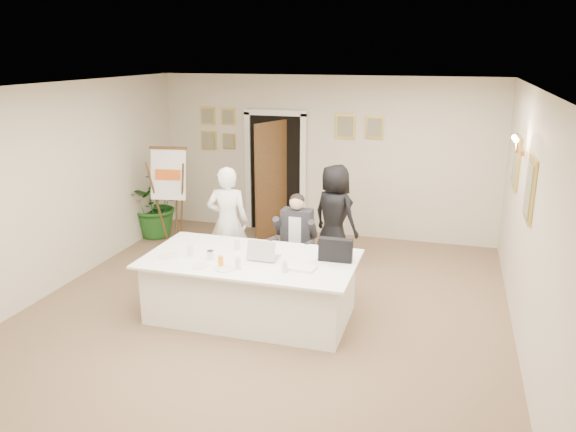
# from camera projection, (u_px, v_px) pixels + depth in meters

# --- Properties ---
(floor) EXTENTS (7.00, 7.00, 0.00)m
(floor) POSITION_uv_depth(u_px,v_px,m) (261.00, 316.00, 7.03)
(floor) COLOR brown
(floor) RESTS_ON ground
(ceiling) EXTENTS (6.00, 7.00, 0.02)m
(ceiling) POSITION_uv_depth(u_px,v_px,m) (258.00, 88.00, 6.24)
(ceiling) COLOR white
(ceiling) RESTS_ON wall_back
(wall_back) EXTENTS (6.00, 0.10, 2.80)m
(wall_back) POSITION_uv_depth(u_px,v_px,m) (325.00, 157.00, 9.85)
(wall_back) COLOR beige
(wall_back) RESTS_ON floor
(wall_front) EXTENTS (6.00, 0.10, 2.80)m
(wall_front) POSITION_uv_depth(u_px,v_px,m) (71.00, 358.00, 3.41)
(wall_front) COLOR beige
(wall_front) RESTS_ON floor
(wall_left) EXTENTS (0.10, 7.00, 2.80)m
(wall_left) POSITION_uv_depth(u_px,v_px,m) (46.00, 192.00, 7.44)
(wall_left) COLOR beige
(wall_left) RESTS_ON floor
(wall_right) EXTENTS (0.10, 7.00, 2.80)m
(wall_right) POSITION_uv_depth(u_px,v_px,m) (533.00, 231.00, 5.82)
(wall_right) COLOR beige
(wall_right) RESTS_ON floor
(doorway) EXTENTS (1.14, 0.86, 2.20)m
(doorway) POSITION_uv_depth(u_px,v_px,m) (274.00, 176.00, 10.03)
(doorway) COLOR black
(doorway) RESTS_ON floor
(pictures_back_wall) EXTENTS (3.40, 0.06, 0.80)m
(pictures_back_wall) POSITION_uv_depth(u_px,v_px,m) (281.00, 130.00, 9.91)
(pictures_back_wall) COLOR gold
(pictures_back_wall) RESTS_ON wall_back
(pictures_right_wall) EXTENTS (0.06, 2.20, 0.80)m
(pictures_right_wall) POSITION_uv_depth(u_px,v_px,m) (522.00, 174.00, 6.83)
(pictures_right_wall) COLOR gold
(pictures_right_wall) RESTS_ON wall_right
(wall_sconce) EXTENTS (0.20, 0.30, 0.24)m
(wall_sconce) POSITION_uv_depth(u_px,v_px,m) (519.00, 145.00, 6.75)
(wall_sconce) COLOR #B67B3A
(wall_sconce) RESTS_ON wall_right
(conference_table) EXTENTS (2.58, 1.38, 0.78)m
(conference_table) POSITION_uv_depth(u_px,v_px,m) (251.00, 287.00, 6.94)
(conference_table) COLOR white
(conference_table) RESTS_ON floor
(seated_man) EXTENTS (0.70, 0.73, 1.34)m
(seated_man) POSITION_uv_depth(u_px,v_px,m) (296.00, 240.00, 7.77)
(seated_man) COLOR black
(seated_man) RESTS_ON floor
(flip_chart) EXTENTS (0.60, 0.41, 1.68)m
(flip_chart) POSITION_uv_depth(u_px,v_px,m) (172.00, 202.00, 9.32)
(flip_chart) COLOR #352511
(flip_chart) RESTS_ON floor
(standing_man) EXTENTS (0.66, 0.50, 1.63)m
(standing_man) POSITION_uv_depth(u_px,v_px,m) (228.00, 222.00, 8.11)
(standing_man) COLOR white
(standing_man) RESTS_ON floor
(standing_woman) EXTENTS (0.92, 0.81, 1.58)m
(standing_woman) POSITION_uv_depth(u_px,v_px,m) (335.00, 216.00, 8.51)
(standing_woman) COLOR black
(standing_woman) RESTS_ON floor
(potted_palm) EXTENTS (1.34, 1.26, 1.19)m
(potted_palm) POSITION_uv_depth(u_px,v_px,m) (157.00, 204.00, 9.92)
(potted_palm) COLOR #1D521B
(potted_palm) RESTS_ON floor
(laptop) EXTENTS (0.35, 0.37, 0.28)m
(laptop) POSITION_uv_depth(u_px,v_px,m) (264.00, 247.00, 6.78)
(laptop) COLOR #B7BABC
(laptop) RESTS_ON conference_table
(laptop_bag) EXTENTS (0.41, 0.12, 0.28)m
(laptop_bag) POSITION_uv_depth(u_px,v_px,m) (336.00, 250.00, 6.68)
(laptop_bag) COLOR black
(laptop_bag) RESTS_ON conference_table
(paper_stack) EXTENTS (0.33, 0.25, 0.03)m
(paper_stack) POSITION_uv_depth(u_px,v_px,m) (302.00, 268.00, 6.47)
(paper_stack) COLOR white
(paper_stack) RESTS_ON conference_table
(plate_left) EXTENTS (0.27, 0.27, 0.01)m
(plate_left) POSITION_uv_depth(u_px,v_px,m) (168.00, 256.00, 6.86)
(plate_left) COLOR white
(plate_left) RESTS_ON conference_table
(plate_mid) EXTENTS (0.21, 0.21, 0.01)m
(plate_mid) POSITION_uv_depth(u_px,v_px,m) (200.00, 266.00, 6.54)
(plate_mid) COLOR white
(plate_mid) RESTS_ON conference_table
(plate_near) EXTENTS (0.24, 0.24, 0.01)m
(plate_near) POSITION_uv_depth(u_px,v_px,m) (225.00, 269.00, 6.46)
(plate_near) COLOR white
(plate_near) RESTS_ON conference_table
(glass_a) EXTENTS (0.07, 0.07, 0.14)m
(glass_a) POSITION_uv_depth(u_px,v_px,m) (190.00, 250.00, 6.88)
(glass_a) COLOR silver
(glass_a) RESTS_ON conference_table
(glass_b) EXTENTS (0.08, 0.08, 0.14)m
(glass_b) POSITION_uv_depth(u_px,v_px,m) (238.00, 263.00, 6.46)
(glass_b) COLOR silver
(glass_b) RESTS_ON conference_table
(glass_c) EXTENTS (0.07, 0.07, 0.14)m
(glass_c) POSITION_uv_depth(u_px,v_px,m) (285.00, 267.00, 6.36)
(glass_c) COLOR silver
(glass_c) RESTS_ON conference_table
(glass_d) EXTENTS (0.08, 0.08, 0.14)m
(glass_d) POSITION_uv_depth(u_px,v_px,m) (237.00, 244.00, 7.09)
(glass_d) COLOR silver
(glass_d) RESTS_ON conference_table
(oj_glass) EXTENTS (0.08, 0.08, 0.13)m
(oj_glass) POSITION_uv_depth(u_px,v_px,m) (221.00, 261.00, 6.53)
(oj_glass) COLOR orange
(oj_glass) RESTS_ON conference_table
(steel_jug) EXTENTS (0.10, 0.10, 0.11)m
(steel_jug) POSITION_uv_depth(u_px,v_px,m) (210.00, 255.00, 6.76)
(steel_jug) COLOR silver
(steel_jug) RESTS_ON conference_table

